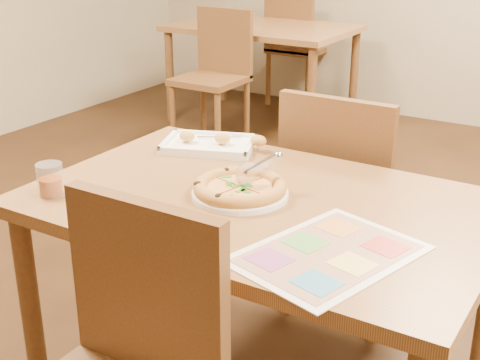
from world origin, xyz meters
The scene contains 12 objects.
dining_table centered at (0.00, 0.00, 0.63)m, with size 1.30×0.85×0.72m.
chair_near centered at (0.00, -0.60, 0.57)m, with size 0.42×0.42×0.47m.
chair_far centered at (0.00, 0.60, 0.57)m, with size 0.42×0.42×0.47m.
bg_table centered at (-1.60, 2.80, 0.63)m, with size 1.30×0.85×0.72m.
bg_chair_near centered at (-1.60, 2.20, 0.57)m, with size 0.42×0.42×0.47m.
bg_chair_far centered at (-1.60, 3.30, 0.57)m, with size 0.42×0.42×0.47m.
plate centered at (-0.06, -0.02, 0.73)m, with size 0.28×0.28×0.01m, color white.
pizza centered at (-0.06, -0.02, 0.75)m, with size 0.27×0.27×0.04m.
pizza_cutter centered at (-0.03, 0.03, 0.80)m, with size 0.08×0.13×0.08m.
appetizer_tray centered at (-0.36, 0.29, 0.73)m, with size 0.37×0.30×0.06m.
glass_tumbler centered at (-0.52, -0.29, 0.76)m, with size 0.08×0.08×0.09m.
menu centered at (0.30, -0.21, 0.72)m, with size 0.31×0.44×0.01m, color silver.
Camera 1 is at (0.86, -1.51, 1.47)m, focal length 50.00 mm.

